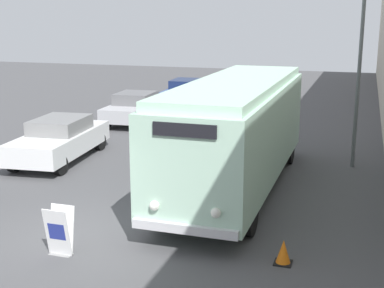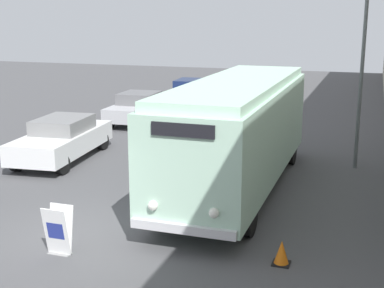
{
  "view_description": "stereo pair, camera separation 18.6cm",
  "coord_description": "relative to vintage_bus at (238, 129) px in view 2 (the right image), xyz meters",
  "views": [
    {
      "loc": [
        6.17,
        -10.09,
        4.94
      ],
      "look_at": [
        2.18,
        2.18,
        1.83
      ],
      "focal_mm": 50.0,
      "sensor_mm": 36.0,
      "label": 1
    },
    {
      "loc": [
        6.34,
        -10.04,
        4.94
      ],
      "look_at": [
        2.18,
        2.18,
        1.83
      ],
      "focal_mm": 50.0,
      "sensor_mm": 36.0,
      "label": 2
    }
  ],
  "objects": [
    {
      "name": "ground_plane",
      "position": [
        -2.78,
        -4.49,
        -1.79
      ],
      "size": [
        80.0,
        80.0,
        0.0
      ],
      "primitive_type": "plane",
      "color": "#4C4C4F"
    },
    {
      "name": "sign_board",
      "position": [
        -2.51,
        -5.47,
        -1.28
      ],
      "size": [
        0.55,
        0.39,
        1.06
      ],
      "color": "gray",
      "rests_on": "ground_plane"
    },
    {
      "name": "parked_car_far",
      "position": [
        -6.35,
        14.28,
        -1.06
      ],
      "size": [
        2.14,
        4.67,
        1.39
      ],
      "rotation": [
        0.0,
        0.0,
        0.07
      ],
      "color": "black",
      "rests_on": "ground_plane"
    },
    {
      "name": "parked_car_mid",
      "position": [
        -6.8,
        8.13,
        -1.06
      ],
      "size": [
        2.17,
        4.24,
        1.44
      ],
      "rotation": [
        0.0,
        0.0,
        0.05
      ],
      "color": "black",
      "rests_on": "ground_plane"
    },
    {
      "name": "traffic_cone",
      "position": [
        2.05,
        -4.45,
        -1.54
      ],
      "size": [
        0.36,
        0.36,
        0.51
      ],
      "color": "black",
      "rests_on": "ground_plane"
    },
    {
      "name": "parked_car_near",
      "position": [
        -6.6,
        1.23,
        -1.03
      ],
      "size": [
        2.33,
        4.91,
        1.48
      ],
      "rotation": [
        0.0,
        0.0,
        0.1
      ],
      "color": "black",
      "rests_on": "ground_plane"
    },
    {
      "name": "streetlamp",
      "position": [
        3.18,
        3.5,
        2.48
      ],
      "size": [
        0.36,
        0.36,
        6.62
      ],
      "color": "#595E60",
      "rests_on": "ground_plane"
    },
    {
      "name": "vintage_bus",
      "position": [
        0.0,
        0.0,
        0.0
      ],
      "size": [
        2.46,
        9.43,
        3.19
      ],
      "color": "black",
      "rests_on": "ground_plane"
    }
  ]
}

